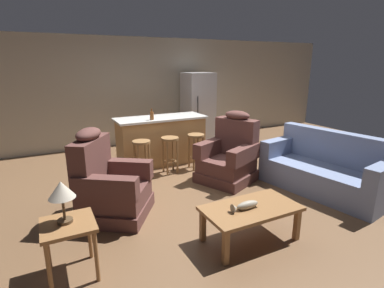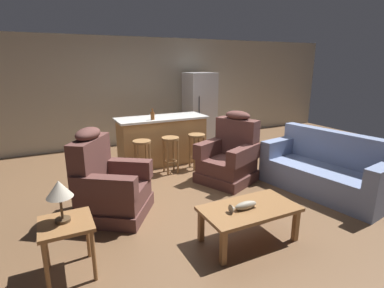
{
  "view_description": "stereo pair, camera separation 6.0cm",
  "coord_description": "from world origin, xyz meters",
  "px_view_note": "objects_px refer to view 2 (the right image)",
  "views": [
    {
      "loc": [
        -2.12,
        -4.18,
        2.0
      ],
      "look_at": [
        -0.04,
        -0.1,
        0.75
      ],
      "focal_mm": 28.0,
      "sensor_mm": 36.0,
      "label": 1
    },
    {
      "loc": [
        -2.07,
        -4.21,
        2.0
      ],
      "look_at": [
        -0.04,
        -0.1,
        0.75
      ],
      "focal_mm": 28.0,
      "sensor_mm": 36.0,
      "label": 2
    }
  ],
  "objects_px": {
    "end_table": "(67,232)",
    "table_lamp": "(59,191)",
    "coffee_table": "(249,212)",
    "bottle_tall_green": "(153,115)",
    "recliner_near_lamp": "(108,185)",
    "bar_stool_left": "(142,152)",
    "refrigerator": "(200,108)",
    "fish_figurine": "(243,206)",
    "bar_stool_right": "(197,145)",
    "couch": "(326,171)",
    "recliner_near_island": "(230,157)",
    "kitchen_island": "(162,140)",
    "bar_stool_middle": "(171,148)"
  },
  "relations": [
    {
      "from": "coffee_table",
      "to": "refrigerator",
      "type": "distance_m",
      "value": 4.61
    },
    {
      "from": "recliner_near_lamp",
      "to": "bottle_tall_green",
      "type": "relative_size",
      "value": 5.58
    },
    {
      "from": "recliner_near_lamp",
      "to": "bar_stool_left",
      "type": "height_order",
      "value": "recliner_near_lamp"
    },
    {
      "from": "recliner_near_island",
      "to": "refrigerator",
      "type": "xyz_separation_m",
      "value": [
        0.79,
        2.62,
        0.46
      ]
    },
    {
      "from": "fish_figurine",
      "to": "refrigerator",
      "type": "height_order",
      "value": "refrigerator"
    },
    {
      "from": "coffee_table",
      "to": "recliner_near_lamp",
      "type": "bearing_deg",
      "value": 134.41
    },
    {
      "from": "bar_stool_left",
      "to": "refrigerator",
      "type": "height_order",
      "value": "refrigerator"
    },
    {
      "from": "refrigerator",
      "to": "fish_figurine",
      "type": "bearing_deg",
      "value": -111.66
    },
    {
      "from": "coffee_table",
      "to": "bottle_tall_green",
      "type": "distance_m",
      "value": 2.97
    },
    {
      "from": "couch",
      "to": "fish_figurine",
      "type": "bearing_deg",
      "value": 6.66
    },
    {
      "from": "bar_stool_left",
      "to": "recliner_near_island",
      "type": "bearing_deg",
      "value": -30.99
    },
    {
      "from": "recliner_near_lamp",
      "to": "bar_stool_middle",
      "type": "xyz_separation_m",
      "value": [
        1.36,
        1.13,
        0.05
      ]
    },
    {
      "from": "recliner_near_island",
      "to": "bottle_tall_green",
      "type": "bearing_deg",
      "value": -76.29
    },
    {
      "from": "end_table",
      "to": "table_lamp",
      "type": "xyz_separation_m",
      "value": [
        -0.02,
        0.03,
        0.41
      ]
    },
    {
      "from": "end_table",
      "to": "bar_stool_left",
      "type": "distance_m",
      "value": 2.58
    },
    {
      "from": "end_table",
      "to": "kitchen_island",
      "type": "bearing_deg",
      "value": 54.1
    },
    {
      "from": "bar_stool_left",
      "to": "recliner_near_lamp",
      "type": "bearing_deg",
      "value": -125.9
    },
    {
      "from": "kitchen_island",
      "to": "fish_figurine",
      "type": "bearing_deg",
      "value": -94.08
    },
    {
      "from": "couch",
      "to": "refrigerator",
      "type": "height_order",
      "value": "refrigerator"
    },
    {
      "from": "kitchen_island",
      "to": "table_lamp",
      "type": "bearing_deg",
      "value": -126.4
    },
    {
      "from": "recliner_near_lamp",
      "to": "bar_stool_left",
      "type": "bearing_deg",
      "value": 88.29
    },
    {
      "from": "table_lamp",
      "to": "coffee_table",
      "type": "bearing_deg",
      "value": -9.64
    },
    {
      "from": "kitchen_island",
      "to": "recliner_near_lamp",
      "type": "bearing_deg",
      "value": -129.16
    },
    {
      "from": "fish_figurine",
      "to": "bar_stool_right",
      "type": "height_order",
      "value": "bar_stool_right"
    },
    {
      "from": "refrigerator",
      "to": "bottle_tall_green",
      "type": "relative_size",
      "value": 8.19
    },
    {
      "from": "recliner_near_lamp",
      "to": "coffee_table",
      "type": "bearing_deg",
      "value": -11.4
    },
    {
      "from": "couch",
      "to": "kitchen_island",
      "type": "xyz_separation_m",
      "value": [
        -1.81,
        2.51,
        0.14
      ]
    },
    {
      "from": "recliner_near_island",
      "to": "refrigerator",
      "type": "height_order",
      "value": "refrigerator"
    },
    {
      "from": "table_lamp",
      "to": "bar_stool_middle",
      "type": "height_order",
      "value": "table_lamp"
    },
    {
      "from": "bar_stool_left",
      "to": "bottle_tall_green",
      "type": "height_order",
      "value": "bottle_tall_green"
    },
    {
      "from": "recliner_near_island",
      "to": "bar_stool_middle",
      "type": "height_order",
      "value": "recliner_near_island"
    },
    {
      "from": "couch",
      "to": "kitchen_island",
      "type": "relative_size",
      "value": 1.12
    },
    {
      "from": "bar_stool_middle",
      "to": "bar_stool_left",
      "type": "bearing_deg",
      "value": 180.0
    },
    {
      "from": "refrigerator",
      "to": "bottle_tall_green",
      "type": "xyz_separation_m",
      "value": [
        -1.74,
        -1.4,
        0.15
      ]
    },
    {
      "from": "bar_stool_middle",
      "to": "recliner_near_island",
      "type": "bearing_deg",
      "value": -45.51
    },
    {
      "from": "end_table",
      "to": "table_lamp",
      "type": "relative_size",
      "value": 1.37
    },
    {
      "from": "recliner_near_lamp",
      "to": "refrigerator",
      "type": "height_order",
      "value": "refrigerator"
    },
    {
      "from": "recliner_near_island",
      "to": "table_lamp",
      "type": "xyz_separation_m",
      "value": [
        -2.74,
        -1.34,
        0.45
      ]
    },
    {
      "from": "bar_stool_right",
      "to": "couch",
      "type": "bearing_deg",
      "value": -54.36
    },
    {
      "from": "couch",
      "to": "bar_stool_middle",
      "type": "distance_m",
      "value": 2.66
    },
    {
      "from": "coffee_table",
      "to": "bar_stool_left",
      "type": "distance_m",
      "value": 2.51
    },
    {
      "from": "recliner_near_lamp",
      "to": "couch",
      "type": "bearing_deg",
      "value": 21.22
    },
    {
      "from": "fish_figurine",
      "to": "bottle_tall_green",
      "type": "xyz_separation_m",
      "value": [
        -0.03,
        2.91,
        0.57
      ]
    },
    {
      "from": "couch",
      "to": "bar_stool_right",
      "type": "relative_size",
      "value": 2.96
    },
    {
      "from": "recliner_near_island",
      "to": "end_table",
      "type": "height_order",
      "value": "recliner_near_island"
    },
    {
      "from": "recliner_near_lamp",
      "to": "bar_stool_right",
      "type": "height_order",
      "value": "recliner_near_lamp"
    },
    {
      "from": "recliner_near_lamp",
      "to": "end_table",
      "type": "distance_m",
      "value": 1.19
    },
    {
      "from": "recliner_near_lamp",
      "to": "table_lamp",
      "type": "height_order",
      "value": "recliner_near_lamp"
    },
    {
      "from": "kitchen_island",
      "to": "couch",
      "type": "bearing_deg",
      "value": -54.14
    },
    {
      "from": "coffee_table",
      "to": "fish_figurine",
      "type": "xyz_separation_m",
      "value": [
        -0.1,
        -0.01,
        0.1
      ]
    }
  ]
}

